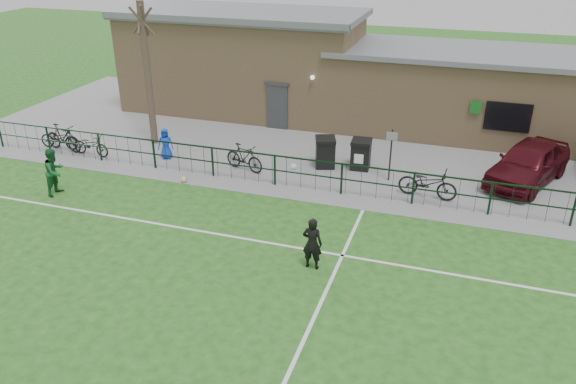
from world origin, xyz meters
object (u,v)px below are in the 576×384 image
(car_maroon, at_px, (529,162))
(bicycle_c, at_px, (91,145))
(wheelie_bin_left, at_px, (325,153))
(bicycle_b, at_px, (63,138))
(spectator_child, at_px, (165,144))
(bicycle_a, at_px, (59,138))
(bare_tree, at_px, (148,76))
(bicycle_d, at_px, (244,158))
(ball_ground, at_px, (184,180))
(outfield_player, at_px, (55,171))
(sign_post, at_px, (390,155))
(bicycle_e, at_px, (428,183))
(wheelie_bin_right, at_px, (361,155))

(car_maroon, height_order, bicycle_c, car_maroon)
(wheelie_bin_left, xyz_separation_m, bicycle_b, (-10.93, -1.82, 0.02))
(spectator_child, bearing_deg, bicycle_c, 169.09)
(bicycle_a, distance_m, spectator_child, 4.90)
(bare_tree, bearing_deg, bicycle_d, -18.09)
(bicycle_d, xyz_separation_m, spectator_child, (-3.51, 0.15, 0.10))
(bicycle_c, bearing_deg, ball_ground, -100.04)
(bicycle_b, relative_size, outfield_player, 1.13)
(bare_tree, distance_m, bicycle_d, 5.73)
(sign_post, distance_m, bicycle_e, 1.87)
(bicycle_a, bearing_deg, wheelie_bin_right, -84.40)
(sign_post, height_order, bicycle_c, sign_post)
(bicycle_a, bearing_deg, bicycle_c, -100.88)
(wheelie_bin_right, bearing_deg, bicycle_d, -162.94)
(wheelie_bin_left, height_order, spectator_child, spectator_child)
(car_maroon, relative_size, bicycle_d, 2.56)
(wheelie_bin_left, xyz_separation_m, outfield_player, (-8.44, -5.37, 0.28))
(bare_tree, bearing_deg, outfield_player, -96.53)
(spectator_child, relative_size, outfield_player, 0.75)
(sign_post, bearing_deg, wheelie_bin_right, 146.66)
(car_maroon, bearing_deg, bare_tree, -152.75)
(car_maroon, bearing_deg, bicycle_d, -142.85)
(car_maroon, bearing_deg, outfield_player, -133.83)
(bare_tree, xyz_separation_m, bicycle_e, (11.92, -1.82, -2.44))
(bicycle_b, height_order, spectator_child, spectator_child)
(bicycle_e, bearing_deg, wheelie_bin_left, 74.57)
(bicycle_c, xyz_separation_m, outfield_player, (1.07, -3.45, 0.38))
(bicycle_c, xyz_separation_m, bicycle_e, (13.63, 0.32, 0.08))
(wheelie_bin_right, bearing_deg, bicycle_b, -174.46)
(bare_tree, xyz_separation_m, bicycle_c, (-1.71, -2.14, -2.53))
(sign_post, height_order, bicycle_d, sign_post)
(sign_post, height_order, bicycle_a, sign_post)
(bicycle_e, height_order, ball_ground, bicycle_e)
(bicycle_b, bearing_deg, bicycle_d, -78.36)
(car_maroon, relative_size, bicycle_c, 2.62)
(sign_post, bearing_deg, bicycle_c, -173.64)
(wheelie_bin_left, bearing_deg, bare_tree, 159.75)
(outfield_player, bearing_deg, bicycle_a, 38.18)
(wheelie_bin_right, relative_size, outfield_player, 0.64)
(bicycle_b, bearing_deg, bicycle_a, 76.23)
(bicycle_b, bearing_deg, bare_tree, -48.28)
(spectator_child, relative_size, ball_ground, 5.40)
(wheelie_bin_left, height_order, car_maroon, car_maroon)
(bare_tree, relative_size, bicycle_d, 3.40)
(wheelie_bin_left, xyz_separation_m, sign_post, (2.62, -0.57, 0.45))
(wheelie_bin_right, relative_size, car_maroon, 0.24)
(bicycle_c, bearing_deg, bicycle_d, -81.40)
(wheelie_bin_right, bearing_deg, sign_post, -37.38)
(sign_post, xyz_separation_m, bicycle_a, (-13.90, -1.11, -0.53))
(wheelie_bin_left, height_order, outfield_player, outfield_player)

